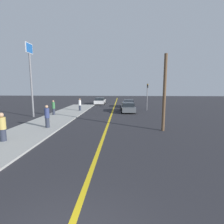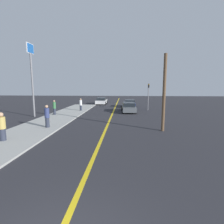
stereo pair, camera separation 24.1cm
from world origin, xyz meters
name	(u,v)px [view 1 (the left image)]	position (x,y,z in m)	size (l,w,h in m)	color
road_center_line	(111,115)	(0.00, 18.00, 0.00)	(0.20, 60.00, 0.01)	gold
sidewalk_left	(54,120)	(-5.67, 14.38, 0.05)	(3.93, 28.76, 0.10)	#9E9E99
car_near_right_lane	(128,107)	(2.05, 20.66, 0.63)	(2.01, 4.49, 1.30)	#4C5156
car_ahead_center	(129,103)	(2.39, 26.43, 0.59)	(1.85, 4.12, 1.21)	navy
car_far_distant	(100,101)	(-2.90, 30.72, 0.60)	(1.98, 4.19, 1.24)	silver
pedestrian_near_curb	(2,127)	(-6.02, 7.25, 0.97)	(0.43, 0.43, 1.76)	#282D3D
pedestrian_mid_group	(47,116)	(-4.79, 10.85, 1.02)	(0.39, 0.39, 1.83)	#282D3D
pedestrian_far_standing	(54,108)	(-6.73, 17.12, 0.96)	(0.35, 0.35, 1.71)	#282D3D
pedestrian_by_sign	(80,105)	(-4.52, 20.89, 0.94)	(0.35, 0.35, 1.66)	#282D3D
traffic_light	(147,94)	(4.86, 22.38, 2.34)	(0.18, 0.40, 3.78)	slate
roadside_sign	(30,68)	(-8.73, 16.23, 5.43)	(0.20, 1.37, 8.00)	slate
utility_pole	(164,93)	(4.46, 10.75, 2.91)	(0.24, 0.24, 5.82)	brown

